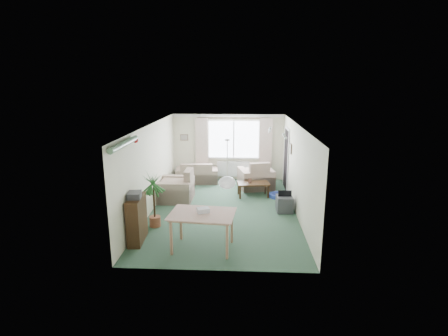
{
  "coord_description": "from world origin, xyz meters",
  "views": [
    {
      "loc": [
        0.49,
        -9.26,
        3.53
      ],
      "look_at": [
        0.0,
        0.3,
        1.15
      ],
      "focal_mm": 28.0,
      "sensor_mm": 36.0,
      "label": 1
    }
  ],
  "objects_px": {
    "sofa": "(197,172)",
    "tv_cube": "(284,204)",
    "bookshelf": "(137,219)",
    "pet_bed": "(278,195)",
    "dining_table": "(203,231)",
    "coffee_table": "(253,189)",
    "houseplant": "(154,200)",
    "armchair_left": "(176,185)",
    "armchair_corner": "(256,174)"
  },
  "relations": [
    {
      "from": "armchair_corner",
      "to": "coffee_table",
      "type": "bearing_deg",
      "value": 68.98
    },
    {
      "from": "bookshelf",
      "to": "sofa",
      "type": "bearing_deg",
      "value": 77.96
    },
    {
      "from": "sofa",
      "to": "bookshelf",
      "type": "height_order",
      "value": "bookshelf"
    },
    {
      "from": "bookshelf",
      "to": "tv_cube",
      "type": "bearing_deg",
      "value": 26.75
    },
    {
      "from": "sofa",
      "to": "tv_cube",
      "type": "relative_size",
      "value": 3.06
    },
    {
      "from": "coffee_table",
      "to": "houseplant",
      "type": "relative_size",
      "value": 0.7
    },
    {
      "from": "armchair_left",
      "to": "sofa",
      "type": "bearing_deg",
      "value": 169.23
    },
    {
      "from": "tv_cube",
      "to": "pet_bed",
      "type": "height_order",
      "value": "tv_cube"
    },
    {
      "from": "dining_table",
      "to": "pet_bed",
      "type": "distance_m",
      "value": 4.09
    },
    {
      "from": "coffee_table",
      "to": "pet_bed",
      "type": "distance_m",
      "value": 0.8
    },
    {
      "from": "sofa",
      "to": "coffee_table",
      "type": "bearing_deg",
      "value": 138.83
    },
    {
      "from": "armchair_left",
      "to": "tv_cube",
      "type": "height_order",
      "value": "armchair_left"
    },
    {
      "from": "sofa",
      "to": "houseplant",
      "type": "relative_size",
      "value": 1.07
    },
    {
      "from": "pet_bed",
      "to": "houseplant",
      "type": "bearing_deg",
      "value": -143.62
    },
    {
      "from": "armchair_left",
      "to": "dining_table",
      "type": "height_order",
      "value": "armchair_left"
    },
    {
      "from": "tv_cube",
      "to": "pet_bed",
      "type": "distance_m",
      "value": 1.23
    },
    {
      "from": "sofa",
      "to": "tv_cube",
      "type": "distance_m",
      "value": 3.93
    },
    {
      "from": "sofa",
      "to": "tv_cube",
      "type": "bearing_deg",
      "value": 130.91
    },
    {
      "from": "dining_table",
      "to": "coffee_table",
      "type": "bearing_deg",
      "value": 71.86
    },
    {
      "from": "dining_table",
      "to": "tv_cube",
      "type": "relative_size",
      "value": 2.63
    },
    {
      "from": "sofa",
      "to": "armchair_left",
      "type": "height_order",
      "value": "armchair_left"
    },
    {
      "from": "tv_cube",
      "to": "bookshelf",
      "type": "bearing_deg",
      "value": -152.06
    },
    {
      "from": "armchair_left",
      "to": "houseplant",
      "type": "xyz_separation_m",
      "value": [
        -0.15,
        -2.03,
        0.22
      ]
    },
    {
      "from": "armchair_left",
      "to": "bookshelf",
      "type": "height_order",
      "value": "bookshelf"
    },
    {
      "from": "pet_bed",
      "to": "coffee_table",
      "type": "bearing_deg",
      "value": 174.63
    },
    {
      "from": "pet_bed",
      "to": "sofa",
      "type": "bearing_deg",
      "value": 150.82
    },
    {
      "from": "dining_table",
      "to": "tv_cube",
      "type": "height_order",
      "value": "dining_table"
    },
    {
      "from": "tv_cube",
      "to": "armchair_corner",
      "type": "bearing_deg",
      "value": 105.92
    },
    {
      "from": "sofa",
      "to": "bookshelf",
      "type": "bearing_deg",
      "value": 76.69
    },
    {
      "from": "armchair_corner",
      "to": "tv_cube",
      "type": "relative_size",
      "value": 2.23
    },
    {
      "from": "pet_bed",
      "to": "bookshelf",
      "type": "bearing_deg",
      "value": -136.9
    },
    {
      "from": "armchair_corner",
      "to": "armchair_left",
      "type": "bearing_deg",
      "value": 15.52
    },
    {
      "from": "armchair_corner",
      "to": "dining_table",
      "type": "distance_m",
      "value": 4.73
    },
    {
      "from": "dining_table",
      "to": "houseplant",
      "type": "bearing_deg",
      "value": 139.45
    },
    {
      "from": "houseplant",
      "to": "coffee_table",
      "type": "bearing_deg",
      "value": 44.85
    },
    {
      "from": "coffee_table",
      "to": "bookshelf",
      "type": "height_order",
      "value": "bookshelf"
    },
    {
      "from": "dining_table",
      "to": "pet_bed",
      "type": "relative_size",
      "value": 2.27
    },
    {
      "from": "coffee_table",
      "to": "bookshelf",
      "type": "xyz_separation_m",
      "value": [
        -2.71,
        -3.34,
        0.3
      ]
    },
    {
      "from": "bookshelf",
      "to": "tv_cube",
      "type": "xyz_separation_m",
      "value": [
        3.54,
        2.05,
        -0.3
      ]
    },
    {
      "from": "armchair_corner",
      "to": "coffee_table",
      "type": "xyz_separation_m",
      "value": [
        -0.12,
        -0.91,
        -0.26
      ]
    },
    {
      "from": "coffee_table",
      "to": "dining_table",
      "type": "distance_m",
      "value": 3.83
    },
    {
      "from": "houseplant",
      "to": "pet_bed",
      "type": "distance_m",
      "value": 4.15
    },
    {
      "from": "dining_table",
      "to": "sofa",
      "type": "bearing_deg",
      "value": 98.64
    },
    {
      "from": "sofa",
      "to": "pet_bed",
      "type": "relative_size",
      "value": 2.65
    },
    {
      "from": "armchair_left",
      "to": "dining_table",
      "type": "xyz_separation_m",
      "value": [
        1.18,
        -3.16,
        -0.08
      ]
    },
    {
      "from": "sofa",
      "to": "armchair_left",
      "type": "relative_size",
      "value": 1.38
    },
    {
      "from": "armchair_left",
      "to": "bookshelf",
      "type": "bearing_deg",
      "value": -5.91
    },
    {
      "from": "dining_table",
      "to": "bookshelf",
      "type": "bearing_deg",
      "value": 168.86
    },
    {
      "from": "armchair_corner",
      "to": "pet_bed",
      "type": "relative_size",
      "value": 1.93
    },
    {
      "from": "bookshelf",
      "to": "houseplant",
      "type": "relative_size",
      "value": 0.75
    }
  ]
}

